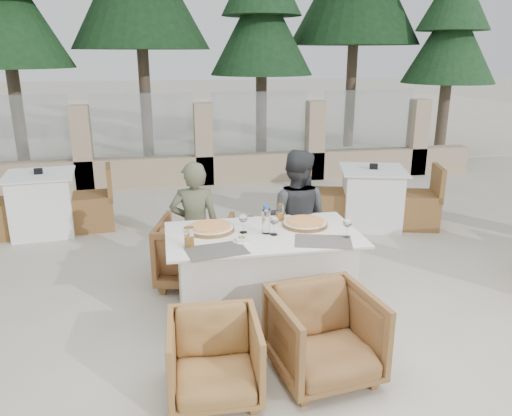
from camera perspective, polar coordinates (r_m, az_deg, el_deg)
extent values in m
plane|color=beige|center=(4.42, -0.08, -12.62)|extent=(80.00, 80.00, 0.00)
cube|color=beige|center=(17.92, -8.58, 10.07)|extent=(30.00, 16.00, 0.01)
cone|color=#1D441F|center=(11.13, -26.76, 18.38)|extent=(2.42, 2.42, 5.50)
cone|color=#1C4220|center=(11.19, 0.63, 18.82)|extent=(2.20, 2.20, 5.00)
cone|color=#214A25|center=(12.00, 21.28, 16.41)|extent=(1.98, 1.98, 4.50)
cube|color=#504C44|center=(3.81, -4.54, -4.87)|extent=(0.49, 0.37, 0.00)
cube|color=#5E5851|center=(4.02, 7.68, -3.79)|extent=(0.52, 0.41, 0.00)
cylinder|color=#D2581C|center=(4.22, -5.20, -2.28)|extent=(0.43, 0.43, 0.05)
cylinder|color=#D64E1D|center=(4.35, 5.61, -1.70)|extent=(0.51, 0.51, 0.05)
cylinder|color=#C2E6FF|center=(4.12, 1.17, -1.33)|extent=(0.07, 0.07, 0.24)
cylinder|color=orange|center=(3.89, -7.64, -3.30)|extent=(0.08, 0.08, 0.15)
cylinder|color=orange|center=(4.46, 2.77, -0.50)|extent=(0.09, 0.09, 0.15)
imported|color=#905D34|center=(4.99, -6.91, -4.88)|extent=(0.87, 0.88, 0.66)
imported|color=#995E37|center=(4.87, 2.58, -5.49)|extent=(0.87, 0.88, 0.64)
imported|color=olive|center=(3.45, -4.79, -16.75)|extent=(0.63, 0.64, 0.56)
imported|color=brown|center=(3.63, 7.82, -14.24)|extent=(0.77, 0.79, 0.64)
imported|color=#565941|center=(4.73, -6.98, -2.22)|extent=(0.49, 0.35, 1.27)
imported|color=#373A3D|center=(4.84, 4.51, -1.20)|extent=(0.81, 0.74, 1.35)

